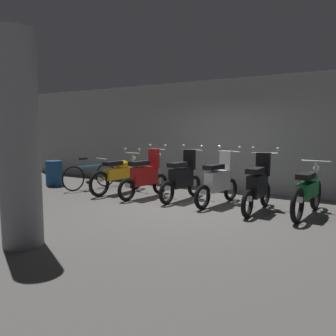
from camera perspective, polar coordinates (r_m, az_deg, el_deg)
The scene contains 11 objects.
ground_plane at distance 7.26m, azimuth 2.92°, elevation -6.69°, with size 80.00×80.00×0.00m, color #565451.
back_wall at distance 9.47m, azimuth 10.74°, elevation 5.45°, with size 16.00×0.30×3.00m, color gray.
motorbike_slot_0 at distance 8.95m, azimuth -8.24°, elevation -1.04°, with size 0.59×1.95×1.15m.
motorbike_slot_1 at distance 8.30m, azimuth -3.81°, elevation -1.33°, with size 0.58×1.67×1.29m.
motorbike_slot_2 at distance 7.97m, azimuth 2.42°, elevation -1.64°, with size 0.59×1.68×1.29m.
motorbike_slot_3 at distance 7.54m, azimuth 8.48°, elevation -2.17°, with size 0.58×1.67×1.29m.
motorbike_slot_4 at distance 7.10m, azimuth 14.85°, elevation -2.86°, with size 0.59×1.68×1.29m.
motorbike_slot_5 at distance 7.05m, azimuth 22.43°, elevation -3.52°, with size 0.56×1.95×1.03m.
bicycle at distance 9.73m, azimuth -12.94°, elevation -1.30°, with size 0.54×1.70×0.89m.
support_pillar at distance 5.17m, azimuth -23.78°, elevation 4.24°, with size 0.56×0.56×3.00m, color gray.
trash_bin at distance 10.55m, azimuth -18.59°, elevation -0.84°, with size 0.47×0.47×0.74m, color navy.
Camera 1 is at (3.41, -6.20, 1.66)m, focal length 36.32 mm.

